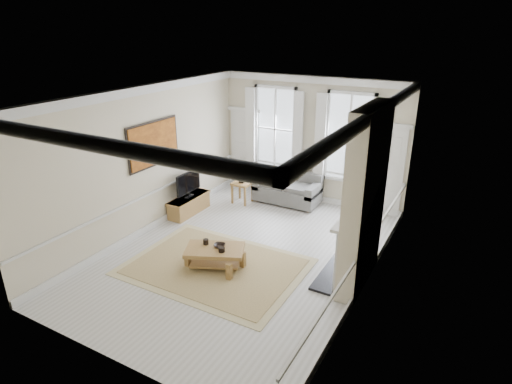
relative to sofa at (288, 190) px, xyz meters
The scene contains 23 objects.
floor 3.16m from the sofa, 82.50° to the right, with size 7.20×7.20×0.00m, color #B7B5AD.
ceiling 4.37m from the sofa, 82.50° to the right, with size 7.20×7.20×0.00m, color white.
back_wall 1.49m from the sofa, 50.17° to the left, with size 5.20×5.20×0.00m, color beige.
left_wall 4.03m from the sofa, 125.17° to the right, with size 7.20×7.20×0.00m, color beige.
right_wall 4.53m from the sofa, 45.93° to the right, with size 7.20×7.20×0.00m, color beige.
window_left 1.73m from the sofa, 145.46° to the left, with size 1.26×0.20×2.20m, color #B2BCC6, non-canonical shape.
window_right 2.17m from the sofa, 16.81° to the left, with size 1.26×0.20×2.20m, color #B2BCC6, non-canonical shape.
door_left 1.88m from the sofa, 164.63° to the left, with size 0.90×0.08×2.30m, color silver.
door_right 2.62m from the sofa, 10.39° to the left, with size 0.90×0.08×2.30m, color silver.
painting 3.92m from the sofa, 127.44° to the right, with size 0.05×1.66×1.06m, color #C26C21.
chimney_breast 4.28m from the sofa, 45.74° to the right, with size 0.35×1.70×3.38m, color beige.
hearth 3.79m from the sofa, 50.37° to the right, with size 0.55×1.50×0.05m, color black.
fireplace 3.93m from the sofa, 48.11° to the right, with size 0.21×1.45×1.33m.
mirror 4.27m from the sofa, 48.00° to the right, with size 0.06×1.26×1.06m, color gold.
sofa is the anchor object (origin of this frame).
side_table 1.27m from the sofa, 149.56° to the right, with size 0.49×0.49×0.59m.
rug 3.84m from the sofa, 87.57° to the right, with size 3.50×2.60×0.02m, color #937F4C.
coffee_table 3.83m from the sofa, 87.57° to the right, with size 1.34×1.10×0.43m.
ceramic_pot_a 3.78m from the sofa, 91.33° to the right, with size 0.11×0.11×0.11m, color black.
ceramic_pot_b 3.90m from the sofa, 84.66° to the right, with size 0.13×0.13×0.09m, color black.
bowl 3.73m from the sofa, 86.74° to the right, with size 0.23×0.23×0.06m, color black.
tv_stand 2.74m from the sofa, 134.91° to the right, with size 0.41×1.28×0.46m, color brown.
tv 2.76m from the sofa, 134.57° to the right, with size 0.08×0.90×0.68m.
Camera 1 is at (4.14, -6.92, 4.64)m, focal length 30.00 mm.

